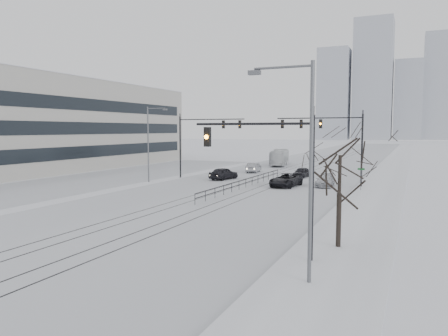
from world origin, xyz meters
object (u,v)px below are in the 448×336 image
at_px(sedan_sb_outer, 254,168).
at_px(sedan_nb_front, 286,180).
at_px(bare_tree, 340,165).
at_px(sedan_sb_inner, 224,173).
at_px(sedan_nb_far, 302,172).
at_px(box_truck, 279,158).
at_px(sedan_nb_right, 325,181).
at_px(traffic_mast_near, 279,166).

relative_size(sedan_sb_outer, sedan_nb_front, 0.82).
height_order(bare_tree, sedan_sb_inner, bare_tree).
bearing_deg(sedan_sb_outer, sedan_nb_far, 146.61).
xyz_separation_m(sedan_sb_inner, sedan_sb_outer, (0.34, 10.30, -0.06)).
xyz_separation_m(bare_tree, box_truck, (-18.19, 50.73, -3.09)).
distance_m(sedan_nb_front, sedan_nb_far, 9.94).
bearing_deg(sedan_nb_right, bare_tree, -80.98).
distance_m(sedan_sb_inner, sedan_nb_far, 10.59).
distance_m(sedan_nb_right, box_truck, 28.29).
height_order(sedan_sb_outer, sedan_nb_far, sedan_sb_outer).
bearing_deg(sedan_nb_right, sedan_sb_inner, 169.69).
bearing_deg(sedan_nb_far, sedan_nb_right, -55.63).
xyz_separation_m(sedan_nb_front, sedan_nb_far, (-0.64, 9.92, -0.07)).
distance_m(sedan_sb_outer, sedan_nb_right, 17.46).
bearing_deg(sedan_nb_right, sedan_nb_far, 116.77).
xyz_separation_m(bare_tree, sedan_nb_far, (-10.07, 33.48, -3.83)).
distance_m(bare_tree, sedan_nb_far, 35.17).
height_order(sedan_nb_front, box_truck, box_truck).
bearing_deg(sedan_sb_inner, box_truck, -78.91).
xyz_separation_m(sedan_sb_inner, box_truck, (0.35, 23.61, 0.63)).
bearing_deg(sedan_sb_outer, bare_tree, 108.41).
bearing_deg(traffic_mast_near, sedan_sb_inner, 118.16).
bearing_deg(traffic_mast_near, sedan_nb_far, 101.86).
distance_m(sedan_nb_front, box_truck, 28.55).
height_order(traffic_mast_near, sedan_nb_right, traffic_mast_near).
relative_size(sedan_nb_front, box_truck, 0.52).
xyz_separation_m(sedan_sb_outer, sedan_nb_front, (8.76, -13.86, 0.02)).
distance_m(bare_tree, sedan_nb_front, 25.66).
bearing_deg(bare_tree, sedan_nb_far, 106.74).
relative_size(sedan_nb_right, box_truck, 0.44).
bearing_deg(sedan_sb_inner, sedan_nb_far, -131.13).
bearing_deg(traffic_mast_near, sedan_nb_front, 104.81).
height_order(traffic_mast_near, sedan_nb_front, traffic_mast_near).
bearing_deg(sedan_nb_far, bare_tree, -68.76).
bearing_deg(sedan_nb_front, sedan_sb_outer, 127.42).
bearing_deg(sedan_nb_front, sedan_nb_right, 30.75).
distance_m(sedan_sb_inner, sedan_sb_outer, 10.31).
bearing_deg(sedan_nb_far, box_truck, 119.70).
height_order(sedan_sb_inner, sedan_nb_front, sedan_sb_inner).
height_order(bare_tree, sedan_nb_right, bare_tree).
height_order(traffic_mast_near, box_truck, traffic_mast_near).
height_order(sedan_sb_inner, sedan_nb_right, sedan_sb_inner).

